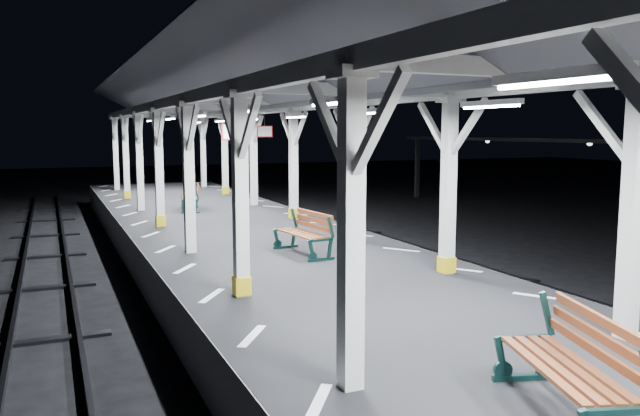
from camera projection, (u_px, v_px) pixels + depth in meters
ground at (411, 380)px, 9.29m from camera, size 120.00×120.00×0.00m
platform at (411, 347)px, 9.23m from camera, size 6.00×50.00×1.00m
hazard_stripes_left at (252, 336)px, 8.20m from camera, size 1.00×48.00×0.01m
hazard_stripes_right at (541, 297)px, 10.14m from camera, size 1.00×48.00×0.01m
canopy at (417, 68)px, 8.71m from camera, size 5.40×49.00×4.65m
bench_near at (575, 363)px, 5.81m from camera, size 1.20×1.95×1.00m
bench_mid at (306, 232)px, 13.62m from camera, size 0.82×1.76×0.92m
bench_far at (193, 197)px, 21.10m from camera, size 0.89×1.71×0.88m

